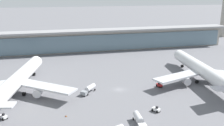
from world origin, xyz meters
The scene contains 10 objects.
ground_plane centered at (0.00, 0.00, 0.00)m, with size 1200.00×1200.00×0.00m, color slate.
airliner_left_stand centered at (-42.10, 5.21, 5.63)m, with size 50.27×66.45×17.89m.
airliner_centre_stand centered at (39.94, -0.10, 5.63)m, with size 51.32×67.18×17.89m.
service_truck_near_nose_white centered at (-2.00, -30.52, 1.71)m, with size 2.91×8.72×2.95m.
service_truck_under_wing_white centered at (-44.51, -16.34, 0.87)m, with size 3.20×3.25×2.05m.
service_truck_mid_apron_grey centered at (-13.30, -0.51, 1.71)m, with size 7.32×7.98×2.95m.
service_truck_by_tail_white centered at (6.84, -23.57, 0.87)m, with size 2.95×3.33×2.05m.
service_truck_at_far_stand_red centered at (17.86, -1.51, 0.87)m, with size 2.26×3.15×2.05m.
terminal_building centered at (0.00, 75.44, 7.87)m, with size 204.72×12.80×15.20m.
safety_cone_bravo centered at (-24.19, -19.74, 0.32)m, with size 0.62×0.62×0.70m.
Camera 1 is at (-28.11, -99.87, 41.00)m, focal length 41.31 mm.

